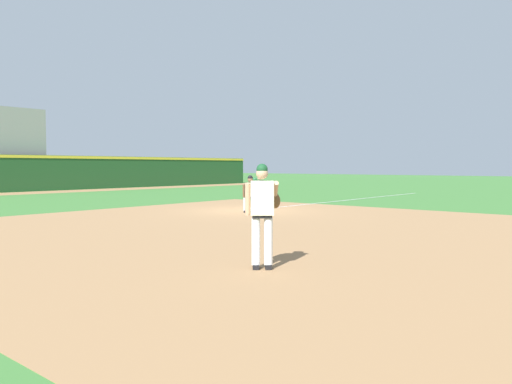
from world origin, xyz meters
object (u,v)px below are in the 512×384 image
baseball (257,230)px  first_baseman (255,192)px  first_base_bag (250,209)px  umpire (260,189)px  baserunner (250,192)px  pitcher (263,209)px

baseball → first_baseman: first_baseman is taller
first_base_bag → umpire: 2.46m
baseball → umpire: size_ratio=0.05×
first_baseman → baserunner: baserunner is taller
baserunner → umpire: bearing=33.4°
baserunner → umpire: size_ratio=1.00×
baseball → baserunner: 5.69m
first_base_bag → baserunner: bearing=-138.3°
umpire → baseball: bearing=-140.6°
first_base_bag → pitcher: bearing=-138.0°
first_base_bag → pitcher: pitcher is taller
baseball → baserunner: baserunner is taller
baserunner → pitcher: bearing=-137.9°
baseball → first_baseman: size_ratio=0.06×
pitcher → baserunner: pitcher is taller
first_baseman → umpire: umpire is taller
umpire → first_base_bag: bearing=-150.1°
first_base_bag → baserunner: (-0.74, -0.66, 0.75)m
baseball → baserunner: size_ratio=0.05×
first_base_bag → umpire: bearing=29.9°
pitcher → umpire: (10.64, 8.93, -0.27)m
pitcher → first_baseman: (9.06, 7.85, -0.33)m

